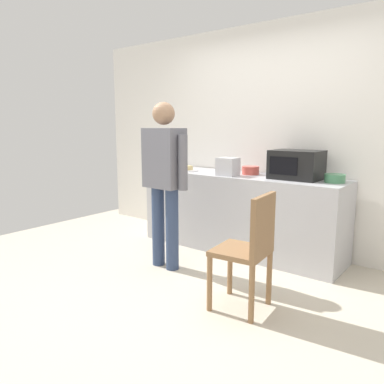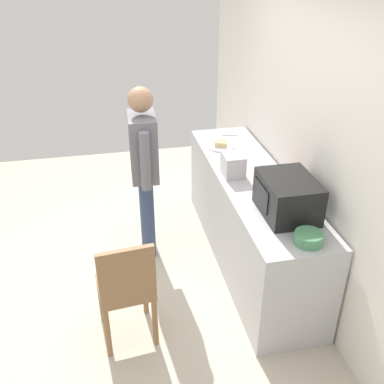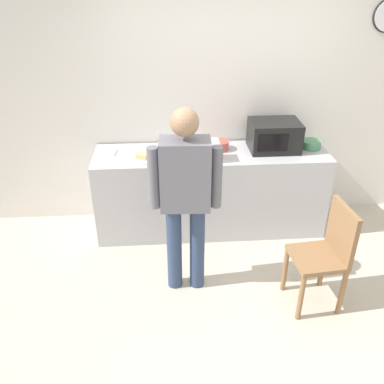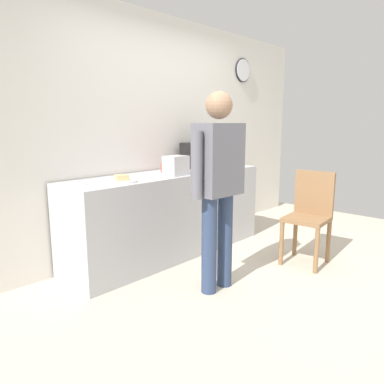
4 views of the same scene
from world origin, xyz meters
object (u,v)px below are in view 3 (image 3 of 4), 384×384
(salad_bowl, at_px, (311,144))
(spoon_utensil, at_px, (115,152))
(fork_utensil, at_px, (224,142))
(person_standing, at_px, (185,191))
(toaster, at_px, (208,151))
(wooden_chair, at_px, (326,252))
(cereal_bowl, at_px, (219,145))
(microwave, at_px, (274,136))
(sandwich_plate, at_px, (143,158))

(salad_bowl, height_order, spoon_utensil, salad_bowl)
(fork_utensil, height_order, spoon_utensil, same)
(salad_bowl, distance_m, person_standing, 1.68)
(salad_bowl, relative_size, toaster, 0.90)
(wooden_chair, bearing_deg, spoon_utensil, 144.43)
(cereal_bowl, bearing_deg, salad_bowl, -1.99)
(spoon_utensil, bearing_deg, salad_bowl, -0.63)
(microwave, relative_size, toaster, 2.27)
(cereal_bowl, distance_m, toaster, 0.30)
(cereal_bowl, bearing_deg, microwave, -3.53)
(toaster, bearing_deg, fork_utensil, 62.64)
(salad_bowl, bearing_deg, spoon_utensil, 179.37)
(sandwich_plate, height_order, wooden_chair, sandwich_plate)
(sandwich_plate, relative_size, salad_bowl, 1.40)
(wooden_chair, bearing_deg, fork_utensil, 114.10)
(cereal_bowl, xyz_separation_m, wooden_chair, (0.73, -1.30, -0.42))
(fork_utensil, height_order, wooden_chair, wooden_chair)
(sandwich_plate, relative_size, spoon_utensil, 1.64)
(cereal_bowl, relative_size, wooden_chair, 0.21)
(toaster, bearing_deg, wooden_chair, -49.96)
(fork_utensil, relative_size, person_standing, 0.10)
(spoon_utensil, bearing_deg, microwave, -0.83)
(salad_bowl, distance_m, toaster, 1.13)
(wooden_chair, bearing_deg, salad_bowl, 79.90)
(salad_bowl, xyz_separation_m, spoon_utensil, (-2.02, 0.02, -0.04))
(microwave, xyz_separation_m, salad_bowl, (0.40, 0.00, -0.11))
(toaster, bearing_deg, microwave, 17.07)
(toaster, relative_size, spoon_utensil, 1.29)
(person_standing, distance_m, wooden_chair, 1.26)
(toaster, distance_m, fork_utensil, 0.49)
(microwave, distance_m, person_standing, 1.38)
(wooden_chair, bearing_deg, microwave, 97.83)
(fork_utensil, bearing_deg, sandwich_plate, -156.62)
(microwave, bearing_deg, cereal_bowl, 176.47)
(toaster, xyz_separation_m, wooden_chair, (0.88, -1.05, -0.47))
(microwave, xyz_separation_m, wooden_chair, (0.17, -1.26, -0.52))
(microwave, height_order, wooden_chair, microwave)
(person_standing, bearing_deg, cereal_bowl, 68.22)
(microwave, bearing_deg, spoon_utensil, 179.17)
(toaster, distance_m, person_standing, 0.81)
(spoon_utensil, height_order, wooden_chair, wooden_chair)
(spoon_utensil, bearing_deg, wooden_chair, -35.57)
(microwave, bearing_deg, salad_bowl, 0.18)
(sandwich_plate, xyz_separation_m, salad_bowl, (1.74, 0.16, 0.02))
(cereal_bowl, relative_size, spoon_utensil, 1.16)
(cereal_bowl, distance_m, person_standing, 1.09)
(sandwich_plate, bearing_deg, microwave, 6.80)
(cereal_bowl, xyz_separation_m, person_standing, (-0.41, -1.02, 0.04))
(sandwich_plate, relative_size, cereal_bowl, 1.41)
(wooden_chair, bearing_deg, toaster, 130.04)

